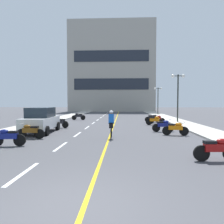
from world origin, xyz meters
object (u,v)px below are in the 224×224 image
at_px(street_lamp_far, 158,94).
at_px(motorcycle_0, 217,149).
at_px(parked_car_near, 41,120).
at_px(motorcycle_2, 30,131).
at_px(street_lamp_mid, 178,87).
at_px(motorcycle_1, 8,137).
at_px(motorcycle_8, 153,118).
at_px(motorcycle_9, 78,116).
at_px(motorcycle_5, 60,122).
at_px(motorcycle_6, 155,120).
at_px(motorcycle_3, 176,128).
at_px(motorcycle_7, 157,119).
at_px(motorcycle_4, 163,125).
at_px(cyclist_rider, 111,124).

distance_m(street_lamp_far, motorcycle_0, 30.29).
distance_m(parked_car_near, motorcycle_2, 2.68).
bearing_deg(street_lamp_mid, motorcycle_0, -99.28).
height_order(motorcycle_1, motorcycle_8, same).
bearing_deg(motorcycle_9, motorcycle_1, -90.84).
relative_size(motorcycle_5, motorcycle_6, 1.01).
bearing_deg(motorcycle_6, motorcycle_0, -88.27).
relative_size(motorcycle_2, motorcycle_5, 1.03).
xyz_separation_m(street_lamp_mid, parked_car_near, (-11.84, -8.11, -2.92)).
distance_m(motorcycle_3, motorcycle_9, 14.99).
distance_m(motorcycle_7, motorcycle_8, 1.48).
bearing_deg(motorcycle_3, motorcycle_1, -156.95).
height_order(motorcycle_4, motorcycle_7, same).
bearing_deg(motorcycle_7, motorcycle_5, -156.20).
bearing_deg(parked_car_near, motorcycle_5, 80.60).
relative_size(motorcycle_2, motorcycle_4, 1.00).
relative_size(motorcycle_3, motorcycle_6, 1.04).
relative_size(parked_car_near, motorcycle_5, 2.59).
height_order(parked_car_near, motorcycle_4, parked_car_near).
distance_m(street_lamp_far, motorcycle_5, 23.40).
xyz_separation_m(motorcycle_5, motorcycle_6, (8.50, 2.40, 0.00)).
distance_m(motorcycle_1, motorcycle_3, 10.00).
relative_size(parked_car_near, cyclist_rider, 2.41).
xyz_separation_m(street_lamp_mid, motorcycle_1, (-11.65, -12.89, -3.37)).
bearing_deg(motorcycle_1, street_lamp_far, 66.56).
height_order(motorcycle_6, motorcycle_7, same).
xyz_separation_m(motorcycle_2, motorcycle_4, (8.58, 3.50, 0.00)).
distance_m(parked_car_near, motorcycle_9, 11.16).
height_order(street_lamp_mid, parked_car_near, street_lamp_mid).
bearing_deg(motorcycle_9, motorcycle_5, -89.59).
distance_m(motorcycle_0, cyclist_rider, 6.39).
bearing_deg(cyclist_rider, motorcycle_1, -152.91).
xyz_separation_m(parked_car_near, cyclist_rider, (5.21, -2.22, -0.03)).
relative_size(motorcycle_4, motorcycle_5, 1.02).
bearing_deg(street_lamp_mid, motorcycle_9, 165.10).
xyz_separation_m(motorcycle_1, motorcycle_5, (0.29, 7.73, 0.00)).
distance_m(parked_car_near, motorcycle_5, 3.02).
distance_m(motorcycle_4, motorcycle_5, 8.70).
height_order(street_lamp_far, cyclist_rider, street_lamp_far).
bearing_deg(motorcycle_0, motorcycle_4, 93.05).
xyz_separation_m(motorcycle_1, motorcycle_9, (0.23, 15.93, 0.00)).
bearing_deg(cyclist_rider, parked_car_near, 156.92).
distance_m(motorcycle_5, motorcycle_6, 8.84).
xyz_separation_m(parked_car_near, motorcycle_6, (8.99, 5.35, -0.44)).
bearing_deg(motorcycle_0, motorcycle_5, 131.61).
height_order(motorcycle_5, motorcycle_8, same).
relative_size(motorcycle_2, motorcycle_6, 1.04).
bearing_deg(motorcycle_9, motorcycle_4, -50.32).
bearing_deg(motorcycle_1, motorcycle_6, 49.03).
bearing_deg(motorcycle_6, motorcycle_5, -164.23).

